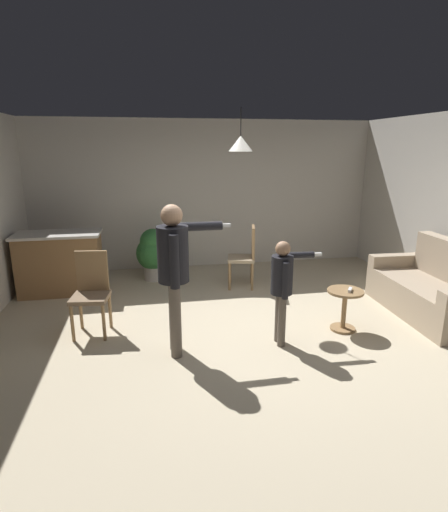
{
  "coord_description": "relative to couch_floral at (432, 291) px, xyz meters",
  "views": [
    {
      "loc": [
        -1.09,
        -4.33,
        2.2
      ],
      "look_at": [
        -0.26,
        0.07,
        1.0
      ],
      "focal_mm": 28.46,
      "sensor_mm": 36.0,
      "label": 1
    }
  ],
  "objects": [
    {
      "name": "ground",
      "position": [
        -2.63,
        -0.2,
        -0.33
      ],
      "size": [
        7.68,
        7.68,
        0.0
      ],
      "primitive_type": "plane",
      "color": "beige"
    },
    {
      "name": "person_child",
      "position": [
        -2.28,
        -0.44,
        0.42
      ],
      "size": [
        0.63,
        0.35,
        1.22
      ],
      "rotation": [
        0.0,
        0.0,
        -1.61
      ],
      "color": "#60564C",
      "rests_on": "ground"
    },
    {
      "name": "dining_chair_near_wall",
      "position": [
        -4.43,
        0.29,
        0.21
      ],
      "size": [
        0.47,
        0.47,
        1.0
      ],
      "rotation": [
        0.0,
        0.0,
        3.02
      ],
      "color": "#99754C",
      "rests_on": "ground"
    },
    {
      "name": "wall_back",
      "position": [
        -2.63,
        3.0,
        1.02
      ],
      "size": [
        6.4,
        0.1,
        2.7
      ],
      "primitive_type": "cube",
      "color": "beige",
      "rests_on": "ground"
    },
    {
      "name": "kitchen_counter",
      "position": [
        -5.08,
        1.86,
        0.15
      ],
      "size": [
        1.26,
        0.66,
        0.95
      ],
      "color": "olive",
      "rests_on": "ground"
    },
    {
      "name": "couch_floral",
      "position": [
        0.0,
        0.0,
        0.0
      ],
      "size": [
        0.93,
        1.84,
        1.0
      ],
      "rotation": [
        0.0,
        0.0,
        1.53
      ],
      "color": "tan",
      "rests_on": "ground"
    },
    {
      "name": "spare_remote_on_table",
      "position": [
        -1.36,
        -0.28,
        0.21
      ],
      "size": [
        0.1,
        0.13,
        0.04
      ],
      "primitive_type": "cube",
      "rotation": [
        0.0,
        0.0,
        2.52
      ],
      "color": "white",
      "rests_on": "side_table_by_couch"
    },
    {
      "name": "ceiling_light_pendant",
      "position": [
        -2.48,
        0.85,
        1.92
      ],
      "size": [
        0.32,
        0.32,
        0.55
      ],
      "color": "silver"
    },
    {
      "name": "person_adult",
      "position": [
        -3.47,
        -0.43,
        0.69
      ],
      "size": [
        0.81,
        0.48,
        1.65
      ],
      "rotation": [
        0.0,
        0.0,
        -1.57
      ],
      "color": "#60564C",
      "rests_on": "ground"
    },
    {
      "name": "dining_chair_by_counter",
      "position": [
        -2.21,
        1.57,
        0.21
      ],
      "size": [
        0.5,
        0.5,
        1.0
      ],
      "rotation": [
        0.0,
        0.0,
        1.34
      ],
      "color": "#99754C",
      "rests_on": "ground"
    },
    {
      "name": "potted_plant_corner",
      "position": [
        -3.66,
        2.24,
        0.16
      ],
      "size": [
        0.58,
        0.58,
        0.89
      ],
      "color": "#B7B2AD",
      "rests_on": "ground"
    },
    {
      "name": "side_table_by_couch",
      "position": [
        -1.4,
        -0.23,
        -0.0
      ],
      "size": [
        0.44,
        0.44,
        0.52
      ],
      "color": "#99754C",
      "rests_on": "ground"
    }
  ]
}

